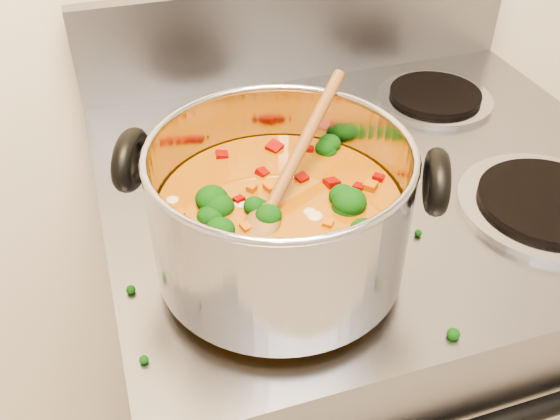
# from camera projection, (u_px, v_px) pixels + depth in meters

# --- Properties ---
(electric_range) EXTENTS (0.74, 0.67, 1.08)m
(electric_range) POSITION_uv_depth(u_px,v_px,m) (349.00, 370.00, 1.15)
(electric_range) COLOR gray
(electric_range) RESTS_ON ground
(stockpot) EXTENTS (0.33, 0.27, 0.16)m
(stockpot) POSITION_uv_depth(u_px,v_px,m) (280.00, 214.00, 0.65)
(stockpot) COLOR #AAAAB2
(stockpot) RESTS_ON electric_range
(wooden_spoon) EXTENTS (0.18, 0.18, 0.10)m
(wooden_spoon) POSITION_uv_depth(u_px,v_px,m) (283.00, 184.00, 0.63)
(wooden_spoon) COLOR brown
(wooden_spoon) RESTS_ON stockpot
(cooktop_crumbs) EXTENTS (0.29, 0.29, 0.01)m
(cooktop_crumbs) POSITION_uv_depth(u_px,v_px,m) (374.00, 314.00, 0.65)
(cooktop_crumbs) COLOR black
(cooktop_crumbs) RESTS_ON electric_range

